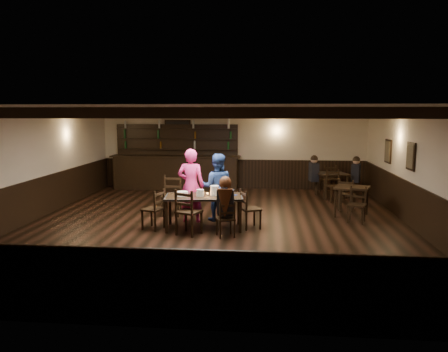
# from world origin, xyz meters

# --- Properties ---
(ground) EXTENTS (10.00, 10.00, 0.00)m
(ground) POSITION_xyz_m (0.00, 0.00, 0.00)
(ground) COLOR black
(ground) RESTS_ON ground
(room_shell) EXTENTS (9.02, 10.02, 2.71)m
(room_shell) POSITION_xyz_m (0.01, 0.04, 1.75)
(room_shell) COLOR beige
(room_shell) RESTS_ON ground
(dining_table) EXTENTS (1.81, 1.05, 0.75)m
(dining_table) POSITION_xyz_m (-0.24, -0.37, 0.68)
(dining_table) COLOR black
(dining_table) RESTS_ON ground
(chair_near_left) EXTENTS (0.60, 0.59, 1.00)m
(chair_near_left) POSITION_xyz_m (-0.53, -0.96, 0.58)
(chair_near_left) COLOR black
(chair_near_left) RESTS_ON ground
(chair_near_right) EXTENTS (0.46, 0.45, 0.77)m
(chair_near_right) POSITION_xyz_m (0.32, -1.03, 0.45)
(chair_near_right) COLOR black
(chair_near_right) RESTS_ON ground
(chair_end_left) EXTENTS (0.52, 0.53, 0.90)m
(chair_end_left) POSITION_xyz_m (-1.30, -0.54, 0.53)
(chair_end_left) COLOR black
(chair_end_left) RESTS_ON ground
(chair_end_right) EXTENTS (0.53, 0.54, 0.89)m
(chair_end_right) POSITION_xyz_m (0.73, -0.28, 0.52)
(chair_end_right) COLOR black
(chair_end_right) RESTS_ON ground
(chair_far_pushed) EXTENTS (0.48, 0.46, 1.02)m
(chair_far_pushed) POSITION_xyz_m (-1.24, 0.89, 0.59)
(chair_far_pushed) COLOR black
(chair_far_pushed) RESTS_ON ground
(woman_pink) EXTENTS (0.67, 0.47, 1.76)m
(woman_pink) POSITION_xyz_m (-0.63, 0.22, 0.88)
(woman_pink) COLOR #ED349C
(woman_pink) RESTS_ON ground
(man_blue) EXTENTS (0.81, 0.64, 1.63)m
(man_blue) POSITION_xyz_m (-0.03, 0.43, 0.82)
(man_blue) COLOR navy
(man_blue) RESTS_ON ground
(seated_person) EXTENTS (0.35, 0.53, 0.86)m
(seated_person) POSITION_xyz_m (0.30, -0.99, 0.85)
(seated_person) COLOR black
(seated_person) RESTS_ON ground
(cake) EXTENTS (0.31, 0.31, 0.10)m
(cake) POSITION_xyz_m (-0.72, -0.40, 0.79)
(cake) COLOR white
(cake) RESTS_ON dining_table
(plate_stack_a) EXTENTS (0.17, 0.17, 0.16)m
(plate_stack_a) POSITION_xyz_m (-0.32, -0.43, 0.83)
(plate_stack_a) COLOR white
(plate_stack_a) RESTS_ON dining_table
(plate_stack_b) EXTENTS (0.19, 0.19, 0.22)m
(plate_stack_b) POSITION_xyz_m (-0.01, -0.30, 0.86)
(plate_stack_b) COLOR white
(plate_stack_b) RESTS_ON dining_table
(tea_light) EXTENTS (0.05, 0.05, 0.06)m
(tea_light) POSITION_xyz_m (-0.17, -0.28, 0.78)
(tea_light) COLOR #A5A8AD
(tea_light) RESTS_ON dining_table
(salt_shaker) EXTENTS (0.03, 0.03, 0.08)m
(salt_shaker) POSITION_xyz_m (0.07, -0.45, 0.79)
(salt_shaker) COLOR silver
(salt_shaker) RESTS_ON dining_table
(pepper_shaker) EXTENTS (0.04, 0.04, 0.09)m
(pepper_shaker) POSITION_xyz_m (0.14, -0.38, 0.80)
(pepper_shaker) COLOR #A5A8AD
(pepper_shaker) RESTS_ON dining_table
(drink_glass) EXTENTS (0.06, 0.06, 0.10)m
(drink_glass) POSITION_xyz_m (-0.01, -0.25, 0.80)
(drink_glass) COLOR silver
(drink_glass) RESTS_ON dining_table
(menu_red) EXTENTS (0.28, 0.20, 0.00)m
(menu_red) POSITION_xyz_m (0.30, -0.38, 0.75)
(menu_red) COLOR #9E2111
(menu_red) RESTS_ON dining_table
(menu_blue) EXTENTS (0.39, 0.35, 0.00)m
(menu_blue) POSITION_xyz_m (0.32, -0.21, 0.75)
(menu_blue) COLOR #0D1842
(menu_blue) RESTS_ON dining_table
(bar_counter) EXTENTS (4.40, 0.70, 2.20)m
(bar_counter) POSITION_xyz_m (-1.92, 4.72, 0.73)
(bar_counter) COLOR black
(bar_counter) RESTS_ON ground
(back_table_a) EXTENTS (1.03, 1.03, 0.75)m
(back_table_a) POSITION_xyz_m (3.30, 1.17, 0.65)
(back_table_a) COLOR black
(back_table_a) RESTS_ON ground
(back_table_b) EXTENTS (1.05, 1.05, 0.75)m
(back_table_b) POSITION_xyz_m (3.17, 3.70, 0.65)
(back_table_b) COLOR black
(back_table_b) RESTS_ON ground
(bg_patron_left) EXTENTS (0.29, 0.42, 0.82)m
(bg_patron_left) POSITION_xyz_m (2.64, 3.81, 0.87)
(bg_patron_left) COLOR black
(bg_patron_left) RESTS_ON ground
(bg_patron_right) EXTENTS (0.35, 0.44, 0.80)m
(bg_patron_right) POSITION_xyz_m (3.91, 3.78, 0.87)
(bg_patron_right) COLOR black
(bg_patron_right) RESTS_ON ground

